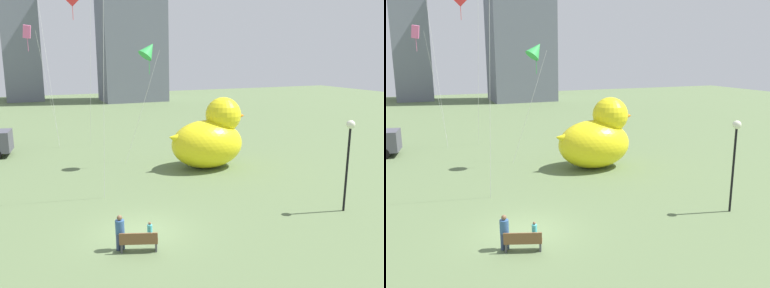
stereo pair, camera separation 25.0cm
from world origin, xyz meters
TOP-DOWN VIEW (x-y plane):
  - ground_plane at (0.00, 0.00)m, footprint 140.00×140.00m
  - park_bench at (-0.63, -1.83)m, footprint 1.67×0.96m
  - person_adult at (-1.30, -1.34)m, footprint 0.38×0.38m
  - person_child at (0.08, -1.12)m, footprint 0.23×0.23m
  - giant_inflatable_duck at (7.82, 8.98)m, footprint 6.21×3.99m
  - lamppost at (10.73, -1.63)m, footprint 0.44×0.44m
  - kite_red at (-0.05, 18.97)m, footprint 1.96×2.39m
  - kite_green at (3.94, 11.05)m, footprint 3.00×2.37m
  - kite_pink at (-3.76, 22.35)m, footprint 2.50×2.74m

SIDE VIEW (x-z plane):
  - ground_plane at x=0.00m, z-range 0.00..0.00m
  - park_bench at x=-0.63m, z-range 0.02..0.92m
  - person_child at x=0.08m, z-range 0.05..1.00m
  - person_adult at x=-1.30m, z-range 0.08..1.65m
  - giant_inflatable_duck at x=7.82m, z-range -0.38..4.76m
  - lamppost at x=10.73m, z-range 1.20..6.11m
  - kite_green at x=3.94m, z-range 3.86..13.15m
  - kite_pink at x=-3.76m, z-range 4.71..15.47m
  - kite_red at x=-0.05m, z-range 5.41..18.75m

